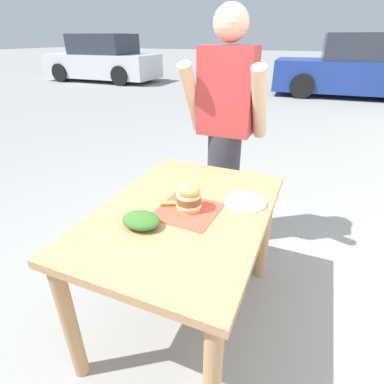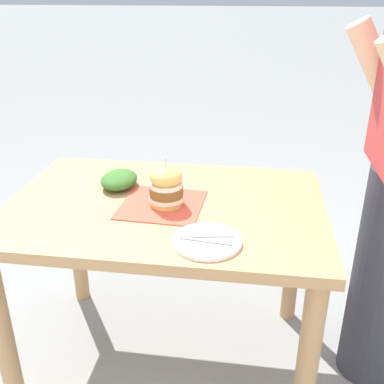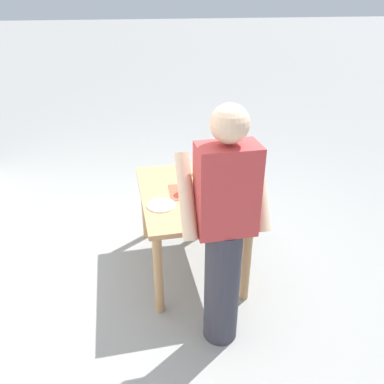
# 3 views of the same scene
# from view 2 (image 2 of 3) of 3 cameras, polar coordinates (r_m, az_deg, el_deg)

# --- Properties ---
(ground_plane) EXTENTS (80.00, 80.00, 0.00)m
(ground_plane) POSITION_cam_2_polar(r_m,az_deg,el_deg) (2.09, -2.89, -19.99)
(ground_plane) COLOR gray
(patio_table) EXTENTS (0.80, 1.16, 0.74)m
(patio_table) POSITION_cam_2_polar(r_m,az_deg,el_deg) (1.71, -3.33, -4.98)
(patio_table) COLOR tan
(patio_table) RESTS_ON ground
(serving_paper) EXTENTS (0.30, 0.30, 0.00)m
(serving_paper) POSITION_cam_2_polar(r_m,az_deg,el_deg) (1.64, -3.82, -1.60)
(serving_paper) COLOR #D64C38
(serving_paper) RESTS_ON patio_table
(sandwich) EXTENTS (0.13, 0.13, 0.18)m
(sandwich) POSITION_cam_2_polar(r_m,az_deg,el_deg) (1.61, -3.30, 0.71)
(sandwich) COLOR #E5B25B
(sandwich) RESTS_ON serving_paper
(pickle_spear) EXTENTS (0.08, 0.05, 0.02)m
(pickle_spear) POSITION_cam_2_polar(r_m,az_deg,el_deg) (1.73, -3.02, 0.39)
(pickle_spear) COLOR #8EA83D
(pickle_spear) RESTS_ON serving_paper
(side_plate_with_forks) EXTENTS (0.22, 0.22, 0.02)m
(side_plate_with_forks) POSITION_cam_2_polar(r_m,az_deg,el_deg) (1.40, 1.88, -6.25)
(side_plate_with_forks) COLOR white
(side_plate_with_forks) RESTS_ON patio_table
(side_salad) EXTENTS (0.18, 0.14, 0.06)m
(side_salad) POSITION_cam_2_polar(r_m,az_deg,el_deg) (1.80, -9.23, 1.58)
(side_salad) COLOR #386B28
(side_salad) RESTS_ON patio_table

